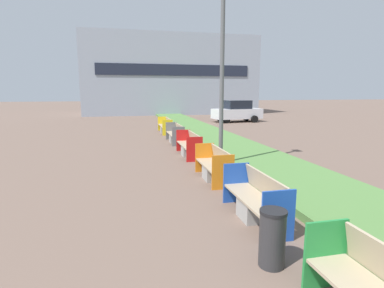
{
  "coord_description": "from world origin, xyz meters",
  "views": [
    {
      "loc": [
        -1.61,
        1.41,
        2.58
      ],
      "look_at": [
        0.9,
        12.46,
        0.6
      ],
      "focal_mm": 28.0,
      "sensor_mm": 36.0,
      "label": 1
    }
  ],
  "objects": [
    {
      "name": "bench_red_frame",
      "position": [
        0.94,
        13.11,
        0.37
      ],
      "size": [
        0.65,
        2.21,
        0.94
      ],
      "color": "#9E9B96",
      "rests_on": "ground"
    },
    {
      "name": "bench_blue_frame",
      "position": [
        0.94,
        6.78,
        0.37
      ],
      "size": [
        0.65,
        2.03,
        0.94
      ],
      "color": "#9E9B96",
      "rests_on": "ground"
    },
    {
      "name": "litter_bin",
      "position": [
        0.47,
        5.17,
        0.44
      ],
      "size": [
        0.4,
        0.4,
        0.88
      ],
      "color": "#2D2D30",
      "rests_on": "ground"
    },
    {
      "name": "bench_grey_frame",
      "position": [
        0.94,
        16.47,
        0.37
      ],
      "size": [
        0.65,
        2.22,
        0.94
      ],
      "color": "#9E9B96",
      "rests_on": "ground"
    },
    {
      "name": "bench_yellow_frame",
      "position": [
        0.94,
        20.27,
        0.38
      ],
      "size": [
        0.65,
        2.44,
        0.94
      ],
      "color": "#9E9B96",
      "rests_on": "ground"
    },
    {
      "name": "parked_car_distant",
      "position": [
        7.95,
        25.9,
        0.91
      ],
      "size": [
        4.4,
        2.32,
        1.86
      ],
      "rotation": [
        0.0,
        0.0,
        0.14
      ],
      "color": "silver",
      "rests_on": "ground"
    },
    {
      "name": "bench_orange_frame",
      "position": [
        0.94,
        9.66,
        0.36
      ],
      "size": [
        0.65,
        1.91,
        0.94
      ],
      "color": "#9E9B96",
      "rests_on": "ground"
    },
    {
      "name": "planter_grass_strip",
      "position": [
        3.2,
        12.0,
        0.09
      ],
      "size": [
        2.8,
        120.0,
        0.18
      ],
      "color": "#568442",
      "rests_on": "ground"
    },
    {
      "name": "street_lamp_post",
      "position": [
        1.55,
        10.92,
        3.94
      ],
      "size": [
        0.24,
        0.44,
        7.13
      ],
      "color": "#56595B",
      "rests_on": "ground"
    },
    {
      "name": "building_backdrop",
      "position": [
        4.0,
        38.75,
        4.47
      ],
      "size": [
        19.91,
        8.8,
        8.95
      ],
      "color": "#939EAD",
      "rests_on": "ground"
    }
  ]
}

